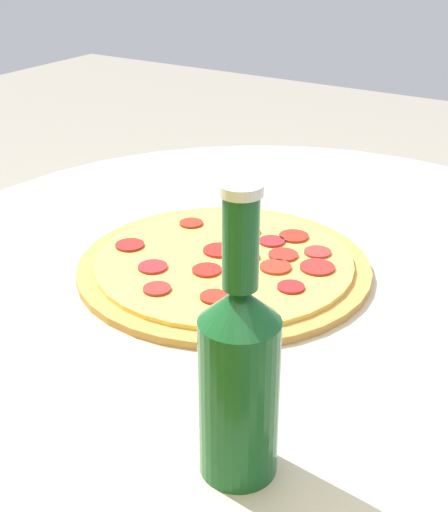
# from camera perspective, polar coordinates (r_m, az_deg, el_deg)

# --- Properties ---
(table) EXTENTS (1.02, 1.02, 0.74)m
(table) POSITION_cam_1_polar(r_m,az_deg,el_deg) (1.04, 3.85, -9.45)
(table) COLOR #B2A893
(table) RESTS_ON ground_plane
(pizza) EXTENTS (0.38, 0.38, 0.02)m
(pizza) POSITION_cam_1_polar(r_m,az_deg,el_deg) (0.92, 0.05, -0.67)
(pizza) COLOR #B77F3D
(pizza) RESTS_ON table
(beer_bottle) EXTENTS (0.06, 0.06, 0.25)m
(beer_bottle) POSITION_cam_1_polar(r_m,az_deg,el_deg) (0.56, 1.22, -9.30)
(beer_bottle) COLOR #144C23
(beer_bottle) RESTS_ON table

